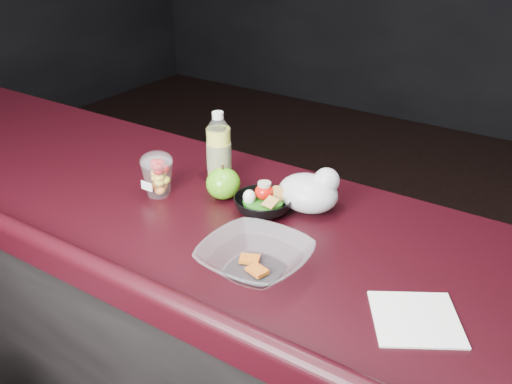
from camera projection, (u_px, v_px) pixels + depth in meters
counter at (241, 373)px, 1.64m from camera, size 4.06×0.71×1.02m
lemonade_bottle at (219, 154)px, 1.56m from camera, size 0.07×0.07×0.21m
fruit_cup at (157, 173)px, 1.50m from camera, size 0.09×0.09×0.12m
green_apple at (223, 183)px, 1.50m from camera, size 0.09×0.09×0.09m
plastic_bag at (310, 191)px, 1.44m from camera, size 0.16×0.13×0.12m
snack_bowl at (263, 203)px, 1.43m from camera, size 0.19×0.19×0.08m
takeout_bowl at (255, 258)px, 1.21m from camera, size 0.23×0.23×0.06m
paper_napkin at (416, 319)px, 1.08m from camera, size 0.22×0.22×0.00m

